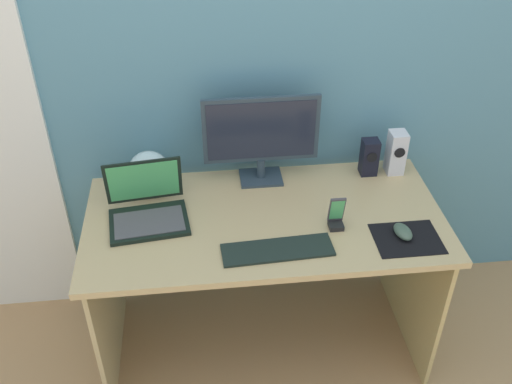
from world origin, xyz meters
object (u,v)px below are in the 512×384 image
object	(u,v)px
monitor	(261,136)
speaker_near_monitor	(369,157)
laptop	(147,208)
mouse	(403,232)
keyboard_external	(278,250)
speaker_right	(396,152)
fishbowl	(149,172)
phone_in_dock	(336,217)

from	to	relation	value
monitor	speaker_near_monitor	xyz separation A→B (m)	(0.47, -0.01, -0.13)
laptop	mouse	size ratio (longest dim) A/B	3.29
monitor	mouse	xyz separation A→B (m)	(0.49, -0.44, -0.19)
speaker_near_monitor	laptop	world-z (taller)	laptop
speaker_near_monitor	mouse	world-z (taller)	speaker_near_monitor
laptop	keyboard_external	size ratio (longest dim) A/B	0.80
speaker_right	keyboard_external	bearing A→B (deg)	-141.39
keyboard_external	mouse	bearing A→B (deg)	0.90
laptop	fishbowl	world-z (taller)	laptop
phone_in_dock	laptop	bearing A→B (deg)	169.17
speaker_right	phone_in_dock	distance (m)	0.49
speaker_near_monitor	mouse	distance (m)	0.44
fishbowl	speaker_right	bearing A→B (deg)	0.51
speaker_right	phone_in_dock	bearing A→B (deg)	-134.13
mouse	speaker_right	bearing A→B (deg)	67.03
speaker_near_monitor	fishbowl	bearing A→B (deg)	-179.43
monitor	speaker_right	size ratio (longest dim) A/B	2.46
monitor	laptop	xyz separation A→B (m)	(-0.47, -0.22, -0.17)
monitor	fishbowl	size ratio (longest dim) A/B	2.75
monitor	speaker_near_monitor	world-z (taller)	monitor
keyboard_external	mouse	size ratio (longest dim) A/B	4.11
monitor	mouse	world-z (taller)	monitor
monitor	keyboard_external	xyz separation A→B (m)	(0.01, -0.47, -0.21)
mouse	fishbowl	bearing A→B (deg)	146.07
laptop	fishbowl	bearing A→B (deg)	89.04
monitor	speaker_near_monitor	bearing A→B (deg)	-0.92
mouse	phone_in_dock	bearing A→B (deg)	150.66
speaker_near_monitor	fishbowl	distance (m)	0.94
laptop	monitor	bearing A→B (deg)	24.72
fishbowl	mouse	distance (m)	1.05
fishbowl	keyboard_external	world-z (taller)	fishbowl
monitor	speaker_right	distance (m)	0.60
mouse	speaker_near_monitor	bearing A→B (deg)	82.25
phone_in_dock	fishbowl	bearing A→B (deg)	154.72
monitor	fishbowl	xyz separation A→B (m)	(-0.47, -0.02, -0.13)
laptop	mouse	bearing A→B (deg)	-12.98
speaker_right	mouse	bearing A→B (deg)	-102.85
fishbowl	keyboard_external	distance (m)	0.66
keyboard_external	phone_in_dock	world-z (taller)	phone_in_dock
speaker_near_monitor	fishbowl	xyz separation A→B (m)	(-0.94, -0.01, 0.00)
monitor	mouse	bearing A→B (deg)	-42.03
speaker_near_monitor	fishbowl	size ratio (longest dim) A/B	0.94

